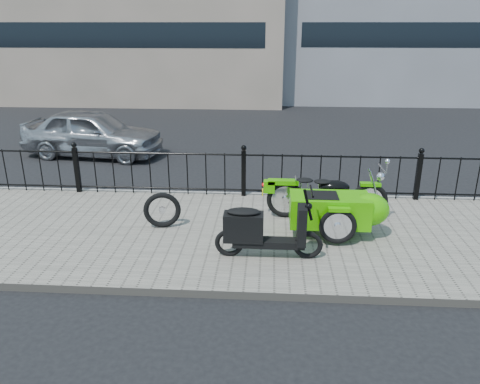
# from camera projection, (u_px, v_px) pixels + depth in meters

# --- Properties ---
(ground) EXTENTS (120.00, 120.00, 0.00)m
(ground) POSITION_uv_depth(u_px,v_px,m) (240.00, 226.00, 8.55)
(ground) COLOR black
(ground) RESTS_ON ground
(sidewalk) EXTENTS (30.00, 3.80, 0.12)m
(sidewalk) POSITION_uv_depth(u_px,v_px,m) (238.00, 235.00, 8.06)
(sidewalk) COLOR slate
(sidewalk) RESTS_ON ground
(curb) EXTENTS (30.00, 0.10, 0.12)m
(curb) POSITION_uv_depth(u_px,v_px,m) (244.00, 196.00, 9.88)
(curb) COLOR gray
(curb) RESTS_ON ground
(iron_fence) EXTENTS (14.11, 0.11, 1.08)m
(iron_fence) POSITION_uv_depth(u_px,v_px,m) (244.00, 174.00, 9.57)
(iron_fence) COLOR black
(iron_fence) RESTS_ON sidewalk
(motorcycle_sidecar) EXTENTS (2.28, 1.48, 0.98)m
(motorcycle_sidecar) POSITION_uv_depth(u_px,v_px,m) (339.00, 207.00, 7.86)
(motorcycle_sidecar) COLOR black
(motorcycle_sidecar) RESTS_ON sidewalk
(scooter) EXTENTS (1.64, 0.48, 1.11)m
(scooter) POSITION_uv_depth(u_px,v_px,m) (261.00, 231.00, 7.04)
(scooter) COLOR black
(scooter) RESTS_ON sidewalk
(spare_tire) EXTENTS (0.65, 0.21, 0.65)m
(spare_tire) POSITION_uv_depth(u_px,v_px,m) (162.00, 210.00, 8.11)
(spare_tire) COLOR black
(spare_tire) RESTS_ON sidewalk
(sedan_car) EXTENTS (3.95, 1.97, 1.29)m
(sedan_car) POSITION_uv_depth(u_px,v_px,m) (93.00, 133.00, 12.84)
(sedan_car) COLOR #A7A9AE
(sedan_car) RESTS_ON ground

